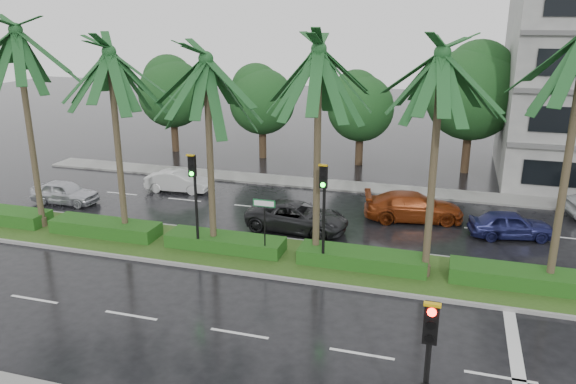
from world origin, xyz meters
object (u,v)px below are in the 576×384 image
(signal_median_left, at_px, (194,189))
(car_red, at_px, (413,207))
(street_sign, at_px, (264,214))
(car_darkgrey, at_px, (297,217))
(car_silver, at_px, (65,192))
(car_blue, at_px, (511,225))
(signal_near, at_px, (426,382))
(car_white, at_px, (178,181))

(signal_median_left, xyz_separation_m, car_red, (8.50, 7.10, -2.29))
(street_sign, height_order, car_darkgrey, street_sign)
(signal_median_left, height_order, car_silver, signal_median_left)
(car_darkgrey, xyz_separation_m, car_red, (5.20, 3.01, 0.03))
(car_red, xyz_separation_m, car_blue, (4.50, -1.08, -0.08))
(street_sign, relative_size, car_red, 0.53)
(street_sign, bearing_deg, car_red, 51.50)
(street_sign, height_order, car_red, street_sign)
(street_sign, xyz_separation_m, car_silver, (-12.96, 4.12, -1.49))
(car_silver, distance_m, car_blue, 23.03)
(car_red, bearing_deg, car_silver, 87.06)
(car_red, bearing_deg, signal_median_left, 118.30)
(signal_near, xyz_separation_m, street_sign, (-7.00, 9.87, -0.38))
(car_white, xyz_separation_m, car_red, (13.57, -0.96, 0.09))
(street_sign, distance_m, car_darkgrey, 4.17)
(signal_near, relative_size, car_darkgrey, 0.89)
(car_red, bearing_deg, signal_near, 173.55)
(car_red, height_order, car_blue, car_red)
(car_blue, bearing_deg, street_sign, 107.83)
(car_white, bearing_deg, car_red, -99.20)
(car_white, bearing_deg, car_darkgrey, -120.54)
(street_sign, height_order, car_white, street_sign)
(signal_near, bearing_deg, street_sign, 125.34)
(signal_median_left, xyz_separation_m, street_sign, (3.00, 0.18, -0.87))
(car_darkgrey, height_order, car_blue, car_darkgrey)
(car_white, relative_size, car_darkgrey, 0.76)
(signal_median_left, relative_size, street_sign, 1.68)
(car_white, bearing_deg, car_blue, -101.59)
(signal_median_left, bearing_deg, car_blue, 24.83)
(signal_median_left, relative_size, car_white, 1.17)
(car_white, xyz_separation_m, car_darkgrey, (8.37, -3.97, 0.06))
(car_silver, relative_size, car_darkgrey, 0.76)
(car_darkgrey, bearing_deg, street_sign, 179.83)
(signal_near, height_order, car_silver, signal_near)
(signal_near, xyz_separation_m, car_red, (-1.50, 16.78, -1.79))
(signal_near, distance_m, car_silver, 24.45)
(car_darkgrey, relative_size, car_red, 1.00)
(car_darkgrey, distance_m, car_red, 6.01)
(signal_near, relative_size, signal_median_left, 1.00)
(car_darkgrey, bearing_deg, car_white, 68.86)
(signal_near, height_order, car_red, signal_near)
(signal_median_left, bearing_deg, car_white, 122.18)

